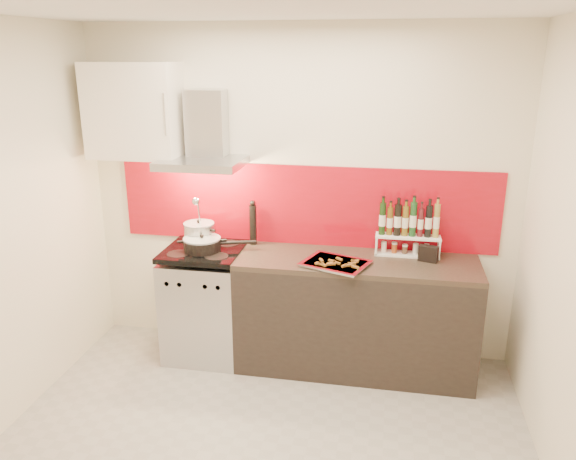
% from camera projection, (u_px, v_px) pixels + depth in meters
% --- Properties ---
extents(floor, '(3.40, 3.40, 0.00)m').
position_uv_depth(floor, '(260.00, 450.00, 3.52)').
color(floor, '#9E9991').
rests_on(floor, ground).
extents(ceiling, '(3.40, 2.80, 0.02)m').
position_uv_depth(ceiling, '(252.00, 5.00, 2.73)').
color(ceiling, white).
rests_on(ceiling, back_wall).
extents(back_wall, '(3.40, 0.02, 2.60)m').
position_uv_depth(back_wall, '(298.00, 195.00, 4.43)').
color(back_wall, silver).
rests_on(back_wall, ground).
extents(backsplash, '(3.00, 0.02, 0.64)m').
position_uv_depth(backsplash, '(304.00, 205.00, 4.44)').
color(backsplash, '#9E0813').
rests_on(backsplash, back_wall).
extents(range_stove, '(0.60, 0.60, 0.91)m').
position_uv_depth(range_stove, '(206.00, 303.00, 4.53)').
color(range_stove, '#B7B7BA').
rests_on(range_stove, ground).
extents(counter, '(1.80, 0.60, 0.90)m').
position_uv_depth(counter, '(355.00, 314.00, 4.32)').
color(counter, black).
rests_on(counter, ground).
extents(range_hood, '(0.62, 0.50, 0.61)m').
position_uv_depth(range_hood, '(205.00, 140.00, 4.27)').
color(range_hood, '#B7B7BA').
rests_on(range_hood, back_wall).
extents(upper_cabinet, '(0.70, 0.35, 0.72)m').
position_uv_depth(upper_cabinet, '(134.00, 111.00, 4.29)').
color(upper_cabinet, white).
rests_on(upper_cabinet, back_wall).
extents(stock_pot, '(0.24, 0.24, 0.21)m').
position_uv_depth(stock_pot, '(199.00, 234.00, 4.46)').
color(stock_pot, '#B7B7BA').
rests_on(stock_pot, range_stove).
extents(saute_pan, '(0.55, 0.29, 0.13)m').
position_uv_depth(saute_pan, '(203.00, 244.00, 4.34)').
color(saute_pan, black).
rests_on(saute_pan, range_stove).
extents(utensil_jar, '(0.09, 0.14, 0.43)m').
position_uv_depth(utensil_jar, '(199.00, 233.00, 4.38)').
color(utensil_jar, silver).
rests_on(utensil_jar, range_stove).
extents(pepper_mill, '(0.06, 0.06, 0.36)m').
position_uv_depth(pepper_mill, '(253.00, 223.00, 4.47)').
color(pepper_mill, black).
rests_on(pepper_mill, counter).
extents(step_shelf, '(0.48, 0.13, 0.42)m').
position_uv_depth(step_shelf, '(408.00, 231.00, 4.22)').
color(step_shelf, white).
rests_on(step_shelf, counter).
extents(caddy_box, '(0.15, 0.10, 0.12)m').
position_uv_depth(caddy_box, '(428.00, 254.00, 4.14)').
color(caddy_box, black).
rests_on(caddy_box, counter).
extents(baking_tray, '(0.54, 0.48, 0.03)m').
position_uv_depth(baking_tray, '(336.00, 263.00, 4.07)').
color(baking_tray, silver).
rests_on(baking_tray, counter).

